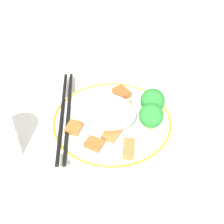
{
  "coord_description": "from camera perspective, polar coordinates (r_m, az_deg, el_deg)",
  "views": [
    {
      "loc": [
        0.11,
        -0.4,
        0.42
      ],
      "look_at": [
        0.0,
        0.0,
        0.04
      ],
      "focal_mm": 50.0,
      "sensor_mm": 36.0,
      "label": 1
    }
  ],
  "objects": [
    {
      "name": "meat_on_rice_edge",
      "position": [
        0.52,
        3.03,
        -6.73
      ],
      "size": [
        0.02,
        0.04,
        0.01
      ],
      "color": "#9E6633",
      "rests_on": "plate"
    },
    {
      "name": "broccoli_back_left",
      "position": [
        0.55,
        7.14,
        -0.73
      ],
      "size": [
        0.04,
        0.04,
        0.05
      ],
      "color": "#7FB756",
      "rests_on": "plate"
    },
    {
      "name": "plate",
      "position": [
        0.58,
        0.0,
        -1.91
      ],
      "size": [
        0.22,
        0.22,
        0.02
      ],
      "color": "white",
      "rests_on": "ground_plane"
    },
    {
      "name": "meat_mid_left",
      "position": [
        0.55,
        0.06,
        -3.87
      ],
      "size": [
        0.03,
        0.04,
        0.01
      ],
      "color": "#9E6633",
      "rests_on": "plate"
    },
    {
      "name": "meat_near_front",
      "position": [
        0.53,
        -3.28,
        -5.84
      ],
      "size": [
        0.03,
        0.03,
        0.01
      ],
      "color": "brown",
      "rests_on": "plate"
    },
    {
      "name": "broccoli_back_center",
      "position": [
        0.57,
        7.43,
        1.96
      ],
      "size": [
        0.04,
        0.04,
        0.06
      ],
      "color": "#7FB756",
      "rests_on": "plate"
    },
    {
      "name": "chopsticks",
      "position": [
        0.59,
        -8.56,
        -0.3
      ],
      "size": [
        0.09,
        0.24,
        0.01
      ],
      "color": "black",
      "rests_on": "plate"
    },
    {
      "name": "meat_near_back",
      "position": [
        0.56,
        -6.95,
        -2.88
      ],
      "size": [
        0.03,
        0.03,
        0.01
      ],
      "color": "#995B28",
      "rests_on": "plate"
    },
    {
      "name": "meat_near_right",
      "position": [
        0.62,
        2.08,
        3.52
      ],
      "size": [
        0.04,
        0.04,
        0.01
      ],
      "color": "brown",
      "rests_on": "plate"
    },
    {
      "name": "meat_near_left",
      "position": [
        0.59,
        2.04,
        0.86
      ],
      "size": [
        0.05,
        0.04,
        0.01
      ],
      "color": "#9E6633",
      "rests_on": "plate"
    },
    {
      "name": "ground_plane",
      "position": [
        0.59,
        0.0,
        -2.61
      ],
      "size": [
        3.0,
        3.0,
        0.0
      ],
      "primitive_type": "plane",
      "color": "silver"
    },
    {
      "name": "rice_mound",
      "position": [
        0.56,
        -1.13,
        0.07
      ],
      "size": [
        0.11,
        0.08,
        0.05
      ],
      "color": "white",
      "rests_on": "plate"
    }
  ]
}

